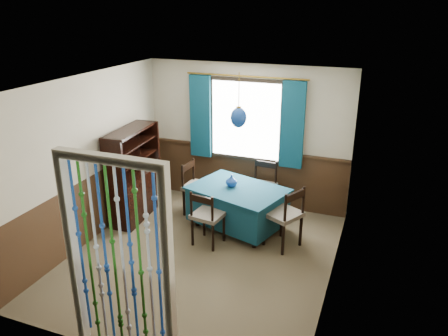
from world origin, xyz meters
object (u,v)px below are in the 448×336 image
at_px(chair_far, 262,186).
at_px(chair_right, 285,215).
at_px(chair_near, 207,216).
at_px(vase_sideboard, 144,164).
at_px(vase_table, 232,181).
at_px(chair_left, 196,187).
at_px(bowl_shelf, 128,161).
at_px(sideboard, 134,186).
at_px(pendant_lamp, 239,117).
at_px(dining_table, 238,205).

height_order(chair_far, chair_right, chair_right).
bearing_deg(chair_near, chair_right, 25.91).
height_order(chair_near, vase_sideboard, vase_sideboard).
bearing_deg(vase_table, chair_right, -19.34).
relative_size(chair_left, bowl_shelf, 4.90).
distance_m(chair_far, chair_left, 1.12).
xyz_separation_m(chair_far, sideboard, (-1.98, -0.88, 0.06)).
xyz_separation_m(vase_table, vase_sideboard, (-1.59, 0.01, 0.08)).
bearing_deg(chair_near, pendant_lamp, 76.67).
bearing_deg(pendant_lamp, chair_far, 72.92).
height_order(chair_left, pendant_lamp, pendant_lamp).
bearing_deg(pendant_lamp, vase_sideboard, 178.39).
distance_m(pendant_lamp, vase_table, 1.06).
distance_m(chair_right, sideboard, 2.61).
bearing_deg(bowl_shelf, vase_sideboard, 90.00).
xyz_separation_m(chair_far, bowl_shelf, (-1.92, -1.09, 0.59)).
relative_size(dining_table, sideboard, 1.09).
height_order(dining_table, chair_right, chair_right).
bearing_deg(pendant_lamp, bowl_shelf, -166.52).
relative_size(chair_near, chair_far, 0.96).
bearing_deg(vase_table, sideboard, -171.54).
relative_size(chair_far, vase_table, 5.18).
height_order(vase_table, vase_sideboard, vase_sideboard).
height_order(sideboard, vase_sideboard, sideboard).
height_order(dining_table, chair_left, chair_left).
distance_m(dining_table, bowl_shelf, 1.88).
relative_size(chair_near, vase_table, 4.97).
height_order(pendant_lamp, vase_table, pendant_lamp).
bearing_deg(dining_table, vase_table, 178.42).
bearing_deg(chair_left, sideboard, -58.72).
distance_m(chair_left, chair_right, 1.76).
height_order(chair_right, vase_table, chair_right).
height_order(chair_near, pendant_lamp, pendant_lamp).
distance_m(chair_near, chair_far, 1.41).
bearing_deg(chair_near, vase_sideboard, 162.22).
xyz_separation_m(chair_left, vase_sideboard, (-0.87, -0.21, 0.38)).
distance_m(chair_near, vase_table, 0.77).
distance_m(chair_right, vase_table, 1.05).
relative_size(pendant_lamp, vase_table, 4.62).
relative_size(chair_near, bowl_shelf, 4.69).
distance_m(dining_table, sideboard, 1.78).
bearing_deg(dining_table, sideboard, -156.52).
bearing_deg(pendant_lamp, sideboard, -173.37).
xyz_separation_m(chair_near, vase_sideboard, (-1.46, 0.70, 0.39)).
relative_size(chair_near, chair_right, 0.91).
height_order(dining_table, chair_near, chair_near).
relative_size(vase_table, vase_sideboard, 0.93).
height_order(pendant_lamp, vase_sideboard, pendant_lamp).
bearing_deg(vase_table, chair_far, 62.80).
distance_m(dining_table, chair_left, 0.88).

